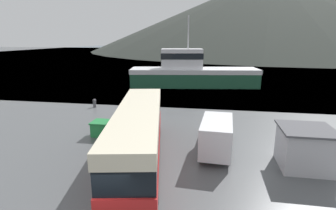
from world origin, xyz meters
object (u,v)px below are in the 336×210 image
object	(u,v)px
dock_kiosk	(305,148)
tour_bus	(139,132)
storage_bin	(101,128)
fishing_boat	(192,72)
delivery_van	(217,133)

from	to	relation	value
dock_kiosk	tour_bus	bearing A→B (deg)	-175.44
storage_bin	dock_kiosk	distance (m)	14.45
tour_bus	fishing_boat	size ratio (longest dim) A/B	0.63
tour_bus	storage_bin	xyz separation A→B (m)	(-4.21, 3.83, -1.32)
fishing_boat	dock_kiosk	bearing A→B (deg)	10.33
storage_bin	delivery_van	bearing A→B (deg)	-9.31
delivery_van	dock_kiosk	world-z (taller)	dock_kiosk
delivery_van	storage_bin	bearing A→B (deg)	174.05
storage_bin	dock_kiosk	bearing A→B (deg)	-12.14
fishing_boat	storage_bin	world-z (taller)	fishing_boat
fishing_boat	dock_kiosk	world-z (taller)	fishing_boat
tour_bus	delivery_van	distance (m)	5.39
dock_kiosk	fishing_boat	bearing A→B (deg)	108.52
delivery_van	dock_kiosk	size ratio (longest dim) A/B	2.08
tour_bus	storage_bin	bearing A→B (deg)	127.05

